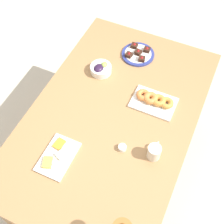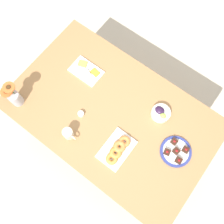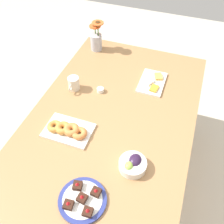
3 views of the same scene
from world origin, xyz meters
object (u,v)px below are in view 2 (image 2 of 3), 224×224
Objects in this scene: grape_bowl at (161,113)px; cheese_platter at (86,71)px; croissant_platter at (117,149)px; jam_cup_honey at (81,114)px; dining_table at (112,117)px; dessert_plate at (176,151)px; coffee_mug at (68,134)px; flower_vase at (15,97)px.

grape_bowl is 0.56× the size of cheese_platter.
grape_bowl is 0.43m from croissant_platter.
cheese_platter is 5.42× the size of jam_cup_honey.
dessert_plate reaches higher than dining_table.
coffee_mug is at bearing -79.65° from jam_cup_honey.
dining_table is at bearing 29.22° from flower_vase.
jam_cup_honey is (-0.39, 0.05, -0.01)m from croissant_platter.
dessert_plate is at bearing -34.49° from grape_bowl.
coffee_mug is at bearing -114.93° from dining_table.
croissant_platter is at bearing -44.88° from dining_table.
cheese_platter is at bearing 122.56° from jam_cup_honey.
dessert_plate is at bearing -7.14° from cheese_platter.
flower_vase is (-0.50, -0.03, 0.04)m from coffee_mug.
flower_vase is (-0.85, -0.16, 0.06)m from croissant_platter.
jam_cup_honey is at bearing 24.69° from flower_vase.
grape_bowl is (0.45, 0.55, -0.02)m from coffee_mug.
grape_bowl is 3.04× the size of jam_cup_honey.
croissant_platter is at bearing -102.91° from grape_bowl.
dining_table is 0.26m from jam_cup_honey.
croissant_platter reaches higher than cheese_platter.
dessert_plate is (0.55, 0.05, 0.10)m from dining_table.
jam_cup_honey is (0.20, -0.32, 0.01)m from cheese_platter.
jam_cup_honey is at bearing 100.35° from coffee_mug.
croissant_platter is (0.36, 0.13, -0.03)m from coffee_mug.
flower_vase reaches higher than croissant_platter.
jam_cup_honey is 0.51m from flower_vase.
cheese_platter is at bearing 115.31° from coffee_mug.
grape_bowl reaches higher than dining_table.
jam_cup_honey is (-0.19, -0.15, 0.10)m from dining_table.
cheese_platter is 1.11× the size of dessert_plate.
coffee_mug is 0.43× the size of cheese_platter.
flower_vase is (-0.95, -0.58, 0.05)m from grape_bowl.
grape_bowl is at bearing 50.57° from coffee_mug.
grape_bowl reaches higher than jam_cup_honey.
dining_table is at bearing 38.92° from jam_cup_honey.
jam_cup_honey is at bearing -57.44° from cheese_platter.
cheese_platter reaches higher than dining_table.
cheese_platter is 0.93× the size of croissant_platter.
jam_cup_honey is at bearing -142.62° from grape_bowl.
flower_vase is (-0.26, -0.53, 0.07)m from cheese_platter.
flower_vase is (-0.65, -0.36, 0.17)m from dining_table.
coffee_mug is 0.77× the size of grape_bowl.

